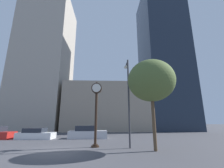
{
  "coord_description": "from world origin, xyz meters",
  "views": [
    {
      "loc": [
        3.23,
        -10.62,
        1.93
      ],
      "look_at": [
        4.1,
        10.8,
        7.31
      ],
      "focal_mm": 24.0,
      "sensor_mm": 36.0,
      "label": 1
    }
  ],
  "objects_px": {
    "street_lamp_right": "(128,89)",
    "bare_tree": "(151,81)",
    "street_clock": "(96,103)",
    "car_white": "(36,134)",
    "car_silver": "(88,133)"
  },
  "relations": [
    {
      "from": "car_white",
      "to": "car_silver",
      "type": "relative_size",
      "value": 0.89
    },
    {
      "from": "car_white",
      "to": "street_lamp_right",
      "type": "height_order",
      "value": "street_lamp_right"
    },
    {
      "from": "bare_tree",
      "to": "street_clock",
      "type": "bearing_deg",
      "value": 157.1
    },
    {
      "from": "car_white",
      "to": "street_lamp_right",
      "type": "bearing_deg",
      "value": -29.89
    },
    {
      "from": "street_lamp_right",
      "to": "street_clock",
      "type": "bearing_deg",
      "value": 175.0
    },
    {
      "from": "car_silver",
      "to": "street_lamp_right",
      "type": "height_order",
      "value": "street_lamp_right"
    },
    {
      "from": "street_lamp_right",
      "to": "bare_tree",
      "type": "bearing_deg",
      "value": -44.82
    },
    {
      "from": "street_clock",
      "to": "street_lamp_right",
      "type": "relative_size",
      "value": 0.74
    },
    {
      "from": "car_silver",
      "to": "bare_tree",
      "type": "relative_size",
      "value": 0.7
    },
    {
      "from": "street_lamp_right",
      "to": "bare_tree",
      "type": "relative_size",
      "value": 1.09
    },
    {
      "from": "street_clock",
      "to": "car_white",
      "type": "distance_m",
      "value": 9.75
    },
    {
      "from": "street_clock",
      "to": "street_lamp_right",
      "type": "bearing_deg",
      "value": -5.0
    },
    {
      "from": "car_white",
      "to": "street_lamp_right",
      "type": "xyz_separation_m",
      "value": [
        9.81,
        -6.15,
        4.11
      ]
    },
    {
      "from": "street_clock",
      "to": "car_silver",
      "type": "relative_size",
      "value": 1.15
    },
    {
      "from": "street_lamp_right",
      "to": "car_white",
      "type": "bearing_deg",
      "value": 147.95
    }
  ]
}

